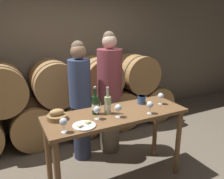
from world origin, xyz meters
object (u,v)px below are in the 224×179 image
person_left (80,100)px  wine_bottle_white (108,105)px  wine_glass_far_left (63,122)px  blue_crock (142,99)px  tasting_table (117,124)px  wine_glass_center (118,108)px  wine_glass_left (97,110)px  wine_glass_right (150,105)px  wine_bottle_red (95,105)px  cheese_plate (84,125)px  wine_glass_far_right (161,96)px  person_right (110,93)px  bread_basket (57,116)px

person_left → wine_bottle_white: 0.68m
wine_glass_far_left → blue_crock: bearing=16.2°
tasting_table → wine_glass_center: (-0.04, -0.12, 0.25)m
wine_bottle_white → wine_glass_left: size_ratio=2.14×
person_left → blue_crock: 0.85m
person_left → wine_glass_center: size_ratio=11.55×
blue_crock → wine_glass_right: size_ratio=0.76×
wine_glass_left → wine_glass_right: same height
tasting_table → wine_bottle_red: (-0.23, 0.08, 0.25)m
cheese_plate → wine_glass_far_right: bearing=8.4°
blue_crock → wine_glass_center: 0.54m
person_left → wine_bottle_red: person_left is taller
blue_crock → cheese_plate: size_ratio=0.48×
person_left → person_right: (0.46, -0.00, 0.04)m
person_left → wine_glass_far_right: 1.10m
blue_crock → wine_glass_right: wine_glass_right is taller
cheese_plate → wine_glass_right: bearing=-2.1°
wine_bottle_white → wine_glass_far_left: 0.61m
bread_basket → wine_glass_center: (0.61, -0.24, 0.06)m
person_right → wine_bottle_red: person_right is taller
person_left → wine_bottle_white: (0.10, -0.66, 0.14)m
wine_bottle_red → blue_crock: size_ratio=2.89×
person_left → bread_basket: 0.72m
person_left → wine_glass_far_right: bearing=-39.1°
person_right → cheese_plate: size_ratio=7.72×
wine_bottle_white → wine_glass_center: bearing=-67.6°
tasting_table → wine_glass_left: (-0.27, -0.06, 0.25)m
tasting_table → wine_glass_far_left: 0.74m
tasting_table → blue_crock: size_ratio=14.72×
person_left → wine_bottle_red: bearing=-92.5°
person_right → wine_glass_far_left: (-0.92, -0.88, 0.10)m
wine_glass_center → wine_glass_left: bearing=166.0°
wine_glass_far_left → wine_glass_far_right: 1.32m
person_left → wine_glass_far_right: size_ratio=11.55×
wine_bottle_red → wine_glass_far_left: 0.52m
bread_basket → wine_glass_center: bearing=-21.6°
wine_bottle_red → bread_basket: size_ratio=1.53×
wine_glass_right → wine_glass_far_right: size_ratio=1.00×
wine_bottle_red → wine_glass_center: size_ratio=2.21×
wine_bottle_red → wine_glass_far_left: size_ratio=2.21×
person_right → wine_glass_far_right: person_right is taller
person_left → bread_basket: person_left is taller
wine_bottle_white → wine_glass_left: 0.19m
wine_bottle_white → wine_glass_right: size_ratio=2.14×
tasting_table → cheese_plate: (-0.46, -0.16, 0.15)m
person_right → wine_glass_left: 0.91m
wine_bottle_white → tasting_table: bearing=-14.3°
bread_basket → wine_glass_left: (0.39, -0.19, 0.06)m
wine_bottle_white → cheese_plate: (-0.36, -0.19, -0.10)m
blue_crock → wine_glass_left: bearing=-165.4°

